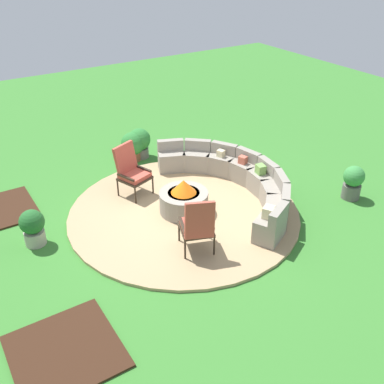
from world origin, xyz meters
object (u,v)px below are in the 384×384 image
object	(u,v)px
lounge_chair_front_left	(131,170)
potted_plant_0	(133,145)
curved_stone_bench	(237,180)
lounge_chair_front_right	(198,225)
fire_pit	(184,199)
potted_plant_2	(353,181)
potted_plant_1	(140,142)
potted_plant_3	(33,226)

from	to	relation	value
lounge_chair_front_left	potted_plant_0	bearing A→B (deg)	-135.89
curved_stone_bench	lounge_chair_front_right	world-z (taller)	lounge_chair_front_right
fire_pit	lounge_chair_front_right	xyz separation A→B (m)	(1.27, -0.49, 0.28)
lounge_chair_front_left	potted_plant_2	world-z (taller)	lounge_chair_front_left
potted_plant_0	potted_plant_1	bearing A→B (deg)	99.83
potted_plant_0	potted_plant_1	world-z (taller)	potted_plant_1
potted_plant_2	potted_plant_3	distance (m)	6.63
fire_pit	potted_plant_2	bearing A→B (deg)	67.42
lounge_chair_front_right	potted_plant_1	world-z (taller)	lounge_chair_front_right
lounge_chair_front_left	lounge_chair_front_right	distance (m)	2.50
potted_plant_0	potted_plant_3	size ratio (longest dim) A/B	1.02
fire_pit	potted_plant_3	size ratio (longest dim) A/B	1.39
lounge_chair_front_left	lounge_chair_front_right	size ratio (longest dim) A/B	1.03
curved_stone_bench	potted_plant_3	xyz separation A→B (m)	(-0.55, -4.30, 0.04)
fire_pit	curved_stone_bench	size ratio (longest dim) A/B	0.25
lounge_chair_front_right	potted_plant_2	bearing A→B (deg)	17.35
lounge_chair_front_left	potted_plant_0	distance (m)	1.84
fire_pit	potted_plant_1	world-z (taller)	fire_pit
fire_pit	potted_plant_1	xyz separation A→B (m)	(-2.90, 0.45, 0.08)
fire_pit	curved_stone_bench	world-z (taller)	fire_pit
potted_plant_1	potted_plant_2	xyz separation A→B (m)	(4.32, 2.97, -0.00)
curved_stone_bench	lounge_chair_front_right	distance (m)	2.32
lounge_chair_front_left	potted_plant_1	size ratio (longest dim) A/B	1.47
potted_plant_0	potted_plant_1	distance (m)	0.22
potted_plant_1	fire_pit	bearing A→B (deg)	-8.80
potted_plant_0	potted_plant_1	xyz separation A→B (m)	(-0.04, 0.21, 0.03)
lounge_chair_front_right	potted_plant_2	size ratio (longest dim) A/B	1.45
potted_plant_0	potted_plant_3	world-z (taller)	potted_plant_0
lounge_chair_front_left	potted_plant_2	distance (m)	4.80
potted_plant_2	potted_plant_3	world-z (taller)	potted_plant_2
fire_pit	potted_plant_2	xyz separation A→B (m)	(1.42, 3.42, 0.07)
potted_plant_1	lounge_chair_front_right	bearing A→B (deg)	-12.67
potted_plant_0	potted_plant_2	xyz separation A→B (m)	(4.29, 3.19, 0.02)
lounge_chair_front_left	potted_plant_1	xyz separation A→B (m)	(-1.67, 1.02, -0.22)
fire_pit	potted_plant_0	size ratio (longest dim) A/B	1.37
fire_pit	potted_plant_1	size ratio (longest dim) A/B	1.29
potted_plant_2	potted_plant_3	xyz separation A→B (m)	(-2.02, -6.31, -0.02)
potted_plant_0	potted_plant_3	xyz separation A→B (m)	(2.27, -3.12, 0.00)
curved_stone_bench	potted_plant_0	bearing A→B (deg)	-157.34
curved_stone_bench	lounge_chair_front_right	xyz separation A→B (m)	(1.31, -1.90, 0.26)
potted_plant_2	potted_plant_0	bearing A→B (deg)	-143.36
potted_plant_1	potted_plant_2	distance (m)	5.25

